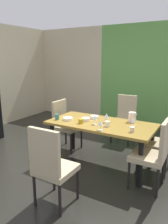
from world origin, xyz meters
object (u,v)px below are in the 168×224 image
object	(u,v)px
wine_glass_right	(95,118)
cup_east	(132,129)
serving_bowl_north	(94,117)
cup_front	(81,121)
chair_right_near	(154,152)
chair_right_far	(163,138)
wine_glass_near_shelf	(133,120)
serving_bowl_center	(86,119)
cup_rear	(57,117)
pitcher_left	(132,117)
chair_head_far	(125,116)
wine_glass_south	(106,116)
chair_left_far	(65,122)
dining_table	(101,128)
cup_corner	(107,124)
wine_glass_west	(101,123)
serving_bowl_near_window	(68,119)
chair_head_near	(51,164)

from	to	relation	value
wine_glass_right	cup_east	xyz separation A→B (m)	(0.63, -0.06, -0.07)
serving_bowl_north	cup_front	distance (m)	0.38
chair_right_near	chair_right_far	xyz separation A→B (m)	(0.00, 0.54, 0.01)
wine_glass_near_shelf	cup_front	bearing A→B (deg)	-162.81
serving_bowl_center	cup_rear	bearing A→B (deg)	-158.39
chair_right_far	cup_front	distance (m)	1.31
chair_right_near	pitcher_left	xyz separation A→B (m)	(-0.51, 0.58, 0.28)
chair_right_far	wine_glass_near_shelf	bearing A→B (deg)	117.54
wine_glass_right	wine_glass_near_shelf	distance (m)	0.59
chair_right_near	cup_east	xyz separation A→B (m)	(-0.35, 0.08, 0.23)
chair_head_far	chair_right_far	size ratio (longest dim) A/B	0.96
wine_glass_right	serving_bowl_north	world-z (taller)	wine_glass_right
pitcher_left	chair_head_far	bearing A→B (deg)	115.64
wine_glass_south	serving_bowl_north	xyz separation A→B (m)	(-0.29, 0.13, -0.09)
chair_right_near	cup_east	bearing A→B (deg)	76.33
chair_left_far	cup_rear	size ratio (longest dim) A/B	10.08
dining_table	cup_front	xyz separation A→B (m)	(-0.27, -0.19, 0.13)
dining_table	serving_bowl_north	world-z (taller)	serving_bowl_north
wine_glass_near_shelf	cup_rear	world-z (taller)	wine_glass_near_shelf
serving_bowl_center	cup_east	distance (m)	0.87
pitcher_left	wine_glass_south	bearing A→B (deg)	-144.27
serving_bowl_center	cup_corner	xyz separation A→B (m)	(0.45, -0.10, 0.02)
cup_rear	dining_table	bearing A→B (deg)	15.42
wine_glass_west	dining_table	bearing A→B (deg)	114.34
serving_bowl_near_window	wine_glass_right	bearing A→B (deg)	1.88
chair_right_far	cup_east	world-z (taller)	chair_right_far
wine_glass_west	serving_bowl_near_window	world-z (taller)	wine_glass_west
dining_table	cup_front	bearing A→B (deg)	-145.41
wine_glass_south	serving_bowl_center	xyz separation A→B (m)	(-0.34, -0.08, -0.09)
wine_glass_right	cup_east	distance (m)	0.64
wine_glass_west	cup_front	distance (m)	0.46
chair_left_far	cup_front	xyz separation A→B (m)	(0.65, -0.46, 0.24)
wine_glass_west	cup_corner	world-z (taller)	wine_glass_west
chair_head_near	pitcher_left	world-z (taller)	chair_head_near
wine_glass_south	pitcher_left	distance (m)	0.43
chair_head_far	chair_right_far	bearing A→B (deg)	134.36
cup_east	pitcher_left	size ratio (longest dim) A/B	0.45
wine_glass_south	serving_bowl_near_window	xyz separation A→B (m)	(-0.63, -0.20, -0.09)
chair_right_far	cup_rear	world-z (taller)	chair_right_far
serving_bowl_near_window	chair_head_far	bearing A→B (deg)	69.76
wine_glass_near_shelf	cup_rear	xyz separation A→B (m)	(-1.26, -0.26, -0.05)
cup_rear	chair_head_far	bearing A→B (deg)	64.61
cup_front	cup_east	bearing A→B (deg)	0.12
chair_right_near	cup_rear	world-z (taller)	chair_right_near
chair_right_near	serving_bowl_near_window	world-z (taller)	chair_right_near
pitcher_left	cup_east	bearing A→B (deg)	-72.04
wine_glass_south	wine_glass_west	xyz separation A→B (m)	(0.09, -0.40, -0.01)
chair_left_far	cup_rear	distance (m)	0.57
dining_table	serving_bowl_near_window	xyz separation A→B (m)	(-0.56, -0.14, 0.11)
wine_glass_right	chair_right_far	bearing A→B (deg)	22.06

